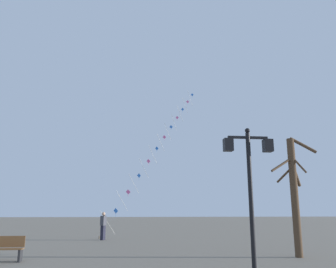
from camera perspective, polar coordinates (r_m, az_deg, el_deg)
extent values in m
plane|color=#756B5B|center=(21.60, -2.80, -17.34)|extent=(160.00, 160.00, 0.00)
cylinder|color=black|center=(11.03, 13.58, -10.62)|extent=(0.14, 0.14, 4.23)
sphere|color=black|center=(11.31, 13.01, 0.56)|extent=(0.16, 0.16, 0.16)
cube|color=black|center=(11.26, 13.07, -0.58)|extent=(1.30, 0.08, 0.08)
cube|color=black|center=(11.01, 9.94, -1.78)|extent=(0.28, 0.28, 0.40)
cube|color=beige|center=(11.01, 9.94, -1.78)|extent=(0.19, 0.19, 0.30)
cube|color=black|center=(11.44, 16.20, -1.87)|extent=(0.28, 0.28, 0.40)
cube|color=beige|center=(11.44, 16.20, -1.87)|extent=(0.19, 0.19, 0.30)
cylinder|color=brown|center=(23.86, -11.34, -16.45)|extent=(0.06, 0.06, 0.18)
cylinder|color=silver|center=(24.61, -9.93, -14.29)|extent=(0.98, 1.70, 1.62)
cylinder|color=silver|center=(26.14, -7.59, -10.94)|extent=(0.86, 1.49, 1.42)
cylinder|color=silver|center=(27.67, -5.69, -8.16)|extent=(0.86, 1.49, 1.42)
cylinder|color=silver|center=(29.29, -4.02, -5.66)|extent=(0.86, 1.49, 1.42)
cylinder|color=silver|center=(30.98, -2.54, -3.43)|extent=(0.86, 1.49, 1.42)
cylinder|color=silver|center=(32.73, -1.22, -1.43)|extent=(0.86, 1.49, 1.42)
cylinder|color=silver|center=(34.54, -0.03, 0.37)|extent=(0.86, 1.49, 1.42)
cylinder|color=silver|center=(36.38, 1.03, 1.98)|extent=(0.86, 1.49, 1.42)
cylinder|color=silver|center=(38.27, 1.99, 3.44)|extent=(0.86, 1.49, 1.42)
cylinder|color=silver|center=(40.18, 2.86, 4.76)|extent=(0.86, 1.49, 1.42)
cylinder|color=silver|center=(42.13, 3.66, 5.95)|extent=(0.86, 1.49, 1.42)
cube|color=blue|center=(25.41, -8.64, -12.46)|extent=(0.33, 0.21, 0.39)
cylinder|color=blue|center=(25.41, -8.66, -13.09)|extent=(0.04, 0.05, 0.27)
cube|color=pink|center=(26.90, -6.61, -9.51)|extent=(0.36, 0.16, 0.39)
cylinder|color=pink|center=(26.88, -6.62, -10.01)|extent=(0.02, 0.03, 0.18)
cube|color=blue|center=(28.47, -4.83, -6.87)|extent=(0.30, 0.26, 0.39)
cylinder|color=blue|center=(28.45, -4.84, -7.37)|extent=(0.03, 0.03, 0.20)
cube|color=pink|center=(30.13, -3.26, -4.51)|extent=(0.32, 0.24, 0.39)
cylinder|color=pink|center=(30.10, -3.26, -4.99)|extent=(0.04, 0.05, 0.21)
cube|color=blue|center=(31.85, -1.86, -2.40)|extent=(0.29, 0.27, 0.39)
cylinder|color=blue|center=(31.81, -1.86, -2.83)|extent=(0.02, 0.02, 0.19)
cube|color=pink|center=(33.63, -0.61, -0.51)|extent=(0.34, 0.20, 0.39)
cylinder|color=pink|center=(33.57, -0.61, -0.97)|extent=(0.04, 0.05, 0.27)
cube|color=blue|center=(35.45, 0.51, 1.19)|extent=(0.33, 0.22, 0.39)
cylinder|color=blue|center=(35.40, 0.51, 0.80)|extent=(0.02, 0.03, 0.21)
cube|color=pink|center=(37.32, 1.52, 2.73)|extent=(0.30, 0.26, 0.39)
cylinder|color=pink|center=(37.26, 1.52, 2.36)|extent=(0.04, 0.04, 0.20)
cube|color=blue|center=(39.22, 2.44, 4.11)|extent=(0.30, 0.26, 0.39)
cylinder|color=blue|center=(39.15, 2.44, 3.74)|extent=(0.03, 0.03, 0.24)
cube|color=pink|center=(41.15, 3.27, 5.37)|extent=(0.36, 0.16, 0.39)
cylinder|color=pink|center=(41.07, 3.28, 5.01)|extent=(0.03, 0.03, 0.24)
cube|color=blue|center=(43.11, 4.03, 6.51)|extent=(0.32, 0.24, 0.39)
cylinder|color=blue|center=(43.02, 4.04, 6.17)|extent=(0.03, 0.04, 0.25)
cube|color=#1E1E2D|center=(22.82, -10.73, -15.75)|extent=(0.31, 0.36, 0.90)
cube|color=#3F3F47|center=(22.79, -10.65, -13.92)|extent=(0.38, 0.45, 0.60)
sphere|color=tan|center=(22.78, -10.61, -12.87)|extent=(0.22, 0.22, 0.22)
cylinder|color=#3F3F47|center=(22.98, -10.35, -13.50)|extent=(0.25, 0.39, 0.50)
cylinder|color=#4C3826|center=(15.22, 20.22, -9.60)|extent=(0.30, 0.30, 4.78)
cylinder|color=#4C3826|center=(15.62, 21.45, -1.74)|extent=(1.12, 0.27, 0.71)
cylinder|color=#4C3826|center=(14.90, 18.34, -4.80)|extent=(1.16, 0.52, 0.68)
cylinder|color=#4C3826|center=(15.45, 18.76, -6.41)|extent=(0.54, 0.69, 0.66)
cylinder|color=#4C3826|center=(15.21, 20.83, -4.71)|extent=(0.46, 0.54, 0.77)
cylinder|color=#4C3826|center=(15.80, 20.40, -6.26)|extent=(0.83, 0.98, 1.00)
cube|color=brown|center=(14.39, -26.10, -16.75)|extent=(1.61, 0.48, 0.04)
cube|color=brown|center=(14.57, -25.75, -15.76)|extent=(1.60, 0.10, 0.40)
cube|color=#262628|center=(14.22, -23.29, -17.97)|extent=(0.09, 0.38, 0.45)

